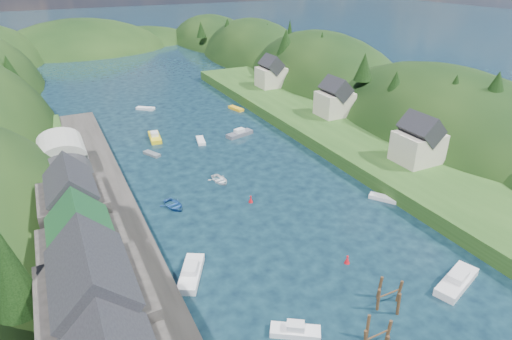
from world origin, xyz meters
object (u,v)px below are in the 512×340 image
piling_cluster_far (389,297)px  channel_buoy_far (251,199)px  piling_cluster_near (377,339)px  channel_buoy_near (347,260)px

piling_cluster_far → channel_buoy_far: piling_cluster_far is taller
piling_cluster_near → channel_buoy_far: 29.53m
piling_cluster_near → channel_buoy_near: (5.36, 11.34, -0.62)m
piling_cluster_near → channel_buoy_far: bearing=87.5°
piling_cluster_near → piling_cluster_far: piling_cluster_far is taller
piling_cluster_far → channel_buoy_far: (-3.50, 25.76, -0.63)m
channel_buoy_far → channel_buoy_near: bearing=-77.4°
channel_buoy_near → channel_buoy_far: same height
piling_cluster_far → channel_buoy_near: piling_cluster_far is taller
channel_buoy_near → channel_buoy_far: size_ratio=1.00×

